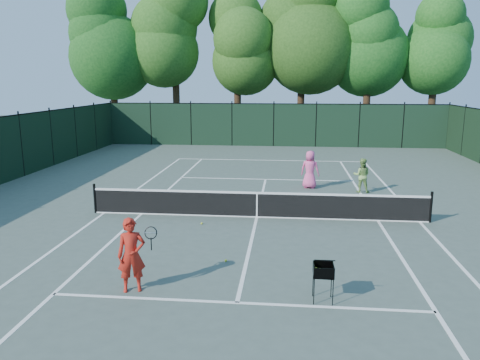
# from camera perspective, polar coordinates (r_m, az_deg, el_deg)

# --- Properties ---
(ground) EXTENTS (90.00, 90.00, 0.00)m
(ground) POSITION_cam_1_polar(r_m,az_deg,el_deg) (16.28, 2.06, -4.57)
(ground) COLOR #45544A
(ground) RESTS_ON ground
(sideline_doubles_left) EXTENTS (0.10, 23.77, 0.01)m
(sideline_doubles_left) POSITION_cam_1_polar(r_m,az_deg,el_deg) (17.49, -16.21, -3.87)
(sideline_doubles_left) COLOR white
(sideline_doubles_left) RESTS_ON ground
(sideline_doubles_right) EXTENTS (0.10, 23.77, 0.01)m
(sideline_doubles_right) POSITION_cam_1_polar(r_m,az_deg,el_deg) (16.86, 21.08, -4.80)
(sideline_doubles_right) COLOR white
(sideline_doubles_right) RESTS_ON ground
(sideline_singles_left) EXTENTS (0.10, 23.77, 0.01)m
(sideline_singles_left) POSITION_cam_1_polar(r_m,az_deg,el_deg) (17.03, -11.92, -4.07)
(sideline_singles_left) COLOR white
(sideline_singles_left) RESTS_ON ground
(sideline_singles_right) EXTENTS (0.10, 23.77, 0.01)m
(sideline_singles_right) POSITION_cam_1_polar(r_m,az_deg,el_deg) (16.55, 16.48, -4.79)
(sideline_singles_right) COLOR white
(sideline_singles_right) RESTS_ON ground
(baseline_far) EXTENTS (10.97, 0.10, 0.01)m
(baseline_far) POSITION_cam_1_polar(r_m,az_deg,el_deg) (27.86, 3.68, 2.42)
(baseline_far) COLOR white
(baseline_far) RESTS_ON ground
(service_line_near) EXTENTS (8.23, 0.10, 0.01)m
(service_line_near) POSITION_cam_1_polar(r_m,az_deg,el_deg) (10.33, -0.36, -14.73)
(service_line_near) COLOR white
(service_line_near) RESTS_ON ground
(service_line_far) EXTENTS (8.23, 0.10, 0.01)m
(service_line_far) POSITION_cam_1_polar(r_m,az_deg,el_deg) (22.48, 3.14, 0.09)
(service_line_far) COLOR white
(service_line_far) RESTS_ON ground
(center_service_line) EXTENTS (0.10, 12.80, 0.01)m
(center_service_line) POSITION_cam_1_polar(r_m,az_deg,el_deg) (16.28, 2.06, -4.56)
(center_service_line) COLOR white
(center_service_line) RESTS_ON ground
(tennis_net) EXTENTS (11.69, 0.09, 1.06)m
(tennis_net) POSITION_cam_1_polar(r_m,az_deg,el_deg) (16.15, 2.08, -2.95)
(tennis_net) COLOR black
(tennis_net) RESTS_ON ground
(fence_far) EXTENTS (24.00, 0.05, 3.00)m
(fence_far) POSITION_cam_1_polar(r_m,az_deg,el_deg) (33.73, 4.12, 6.66)
(fence_far) COLOR black
(fence_far) RESTS_ON ground
(tree_0) EXTENTS (6.40, 6.40, 13.14)m
(tree_0) POSITION_cam_1_polar(r_m,az_deg,el_deg) (39.78, -15.49, 16.70)
(tree_0) COLOR black
(tree_0) RESTS_ON ground
(tree_1) EXTENTS (6.80, 6.80, 13.98)m
(tree_1) POSITION_cam_1_polar(r_m,az_deg,el_deg) (38.84, -8.01, 17.91)
(tree_1) COLOR black
(tree_1) RESTS_ON ground
(tree_2) EXTENTS (6.00, 6.00, 12.40)m
(tree_2) POSITION_cam_1_polar(r_m,az_deg,el_deg) (37.71, -0.31, 16.74)
(tree_2) COLOR black
(tree_2) RESTS_ON ground
(tree_3) EXTENTS (7.00, 7.00, 14.45)m
(tree_3) POSITION_cam_1_polar(r_m,az_deg,el_deg) (38.13, 7.68, 18.51)
(tree_3) COLOR black
(tree_3) RESTS_ON ground
(tree_4) EXTENTS (6.20, 6.20, 12.97)m
(tree_4) POSITION_cam_1_polar(r_m,az_deg,el_deg) (37.81, 15.61, 16.93)
(tree_4) COLOR black
(tree_4) RESTS_ON ground
(tree_5) EXTENTS (5.80, 5.80, 12.23)m
(tree_5) POSITION_cam_1_polar(r_m,az_deg,el_deg) (39.36, 22.91, 15.60)
(tree_5) COLOR black
(tree_5) RESTS_ON ground
(coach) EXTENTS (0.83, 0.81, 1.70)m
(coach) POSITION_cam_1_polar(r_m,az_deg,el_deg) (10.82, -13.08, -8.89)
(coach) COLOR red
(coach) RESTS_ON ground
(player_pink) EXTENTS (0.92, 0.71, 1.66)m
(player_pink) POSITION_cam_1_polar(r_m,az_deg,el_deg) (20.72, 8.53, 1.28)
(player_pink) COLOR #E95293
(player_pink) RESTS_ON ground
(player_green) EXTENTS (0.77, 0.64, 1.46)m
(player_green) POSITION_cam_1_polar(r_m,az_deg,el_deg) (20.39, 14.62, 0.55)
(player_green) COLOR #7FAB55
(player_green) RESTS_ON ground
(ball_hopper) EXTENTS (0.46, 0.46, 0.83)m
(ball_hopper) POSITION_cam_1_polar(r_m,az_deg,el_deg) (10.28, 10.14, -10.80)
(ball_hopper) COLOR black
(ball_hopper) RESTS_ON ground
(loose_ball_near_cart) EXTENTS (0.07, 0.07, 0.07)m
(loose_ball_near_cart) POSITION_cam_1_polar(r_m,az_deg,el_deg) (12.44, -1.74, -9.78)
(loose_ball_near_cart) COLOR #CBE42E
(loose_ball_near_cart) RESTS_ON ground
(loose_ball_midcourt) EXTENTS (0.07, 0.07, 0.07)m
(loose_ball_midcourt) POSITION_cam_1_polar(r_m,az_deg,el_deg) (15.55, -4.70, -5.29)
(loose_ball_midcourt) COLOR #C3D02A
(loose_ball_midcourt) RESTS_ON ground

